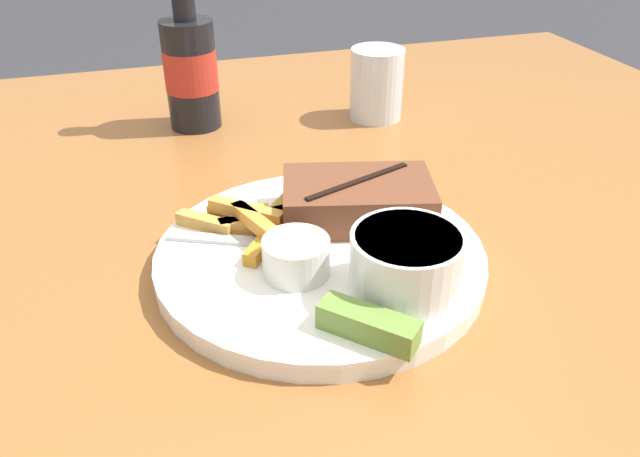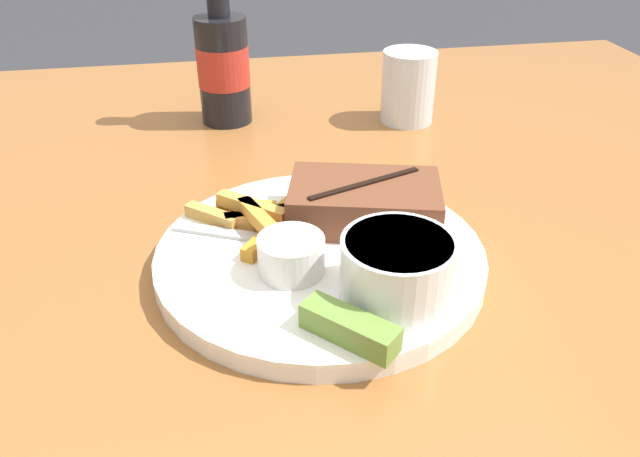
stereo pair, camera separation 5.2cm
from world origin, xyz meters
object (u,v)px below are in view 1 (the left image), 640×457
beer_bottle (190,67)px  dipping_sauce_cup (296,255)px  fork_utensil (236,240)px  dinner_plate (320,257)px  steak_portion (358,200)px  pickle_spear (366,325)px  knife_utensil (311,224)px  drinking_glass (376,84)px  coleslaw_cup (406,261)px

beer_bottle → dipping_sauce_cup: bearing=-85.0°
fork_utensil → beer_bottle: size_ratio=0.59×
dinner_plate → steak_portion: steak_portion is taller
dipping_sauce_cup → steak_portion: bearing=41.8°
steak_portion → pickle_spear: 0.16m
pickle_spear → dinner_plate: bearing=89.1°
knife_utensil → beer_bottle: bearing=52.7°
drinking_glass → coleslaw_cup: bearing=-108.1°
coleslaw_cup → dinner_plate: bearing=120.6°
dipping_sauce_cup → beer_bottle: bearing=95.0°
steak_portion → dinner_plate: bearing=-140.4°
steak_portion → fork_utensil: (-0.11, -0.01, -0.02)m
fork_utensil → beer_bottle: bearing=113.6°
coleslaw_cup → beer_bottle: (-0.11, 0.42, 0.03)m
dinner_plate → dipping_sauce_cup: bearing=-135.0°
coleslaw_cup → beer_bottle: size_ratio=0.40×
drinking_glass → beer_bottle: bearing=169.9°
pickle_spear → fork_utensil: pickle_spear is taller
dinner_plate → steak_portion: (0.05, 0.04, 0.03)m
pickle_spear → drinking_glass: size_ratio=0.74×
coleslaw_cup → pickle_spear: bearing=-139.1°
dipping_sauce_cup → pickle_spear: bearing=-73.0°
drinking_glass → dipping_sauce_cup: bearing=-120.6°
dipping_sauce_cup → knife_utensil: (0.03, 0.07, -0.01)m
dinner_plate → pickle_spear: bearing=-90.9°
coleslaw_cup → drinking_glass: drinking_glass is taller
pickle_spear → dipping_sauce_cup: bearing=107.0°
steak_portion → dipping_sauce_cup: 0.10m
knife_utensil → steak_portion: bearing=-45.1°
knife_utensil → pickle_spear: bearing=-140.6°
dinner_plate → beer_bottle: bearing=100.0°
coleslaw_cup → fork_utensil: (-0.11, 0.11, -0.03)m
knife_utensil → drinking_glass: bearing=9.4°
dinner_plate → drinking_glass: bearing=61.0°
dipping_sauce_cup → pickle_spear: dipping_sauce_cup is taller
knife_utensil → drinking_glass: (0.17, 0.27, 0.02)m
steak_portion → beer_bottle: bearing=109.5°
dinner_plate → fork_utensil: size_ratio=2.22×
dipping_sauce_cup → pickle_spear: (0.03, -0.09, -0.01)m
fork_utensil → drinking_glass: (0.24, 0.28, 0.03)m
pickle_spear → drinking_glass: drinking_glass is taller
coleslaw_cup → pickle_spear: size_ratio=1.28×
coleslaw_cup → steak_portion: bearing=88.4°
dinner_plate → coleslaw_cup: size_ratio=3.28×
steak_portion → knife_utensil: bearing=-176.1°
dinner_plate → dipping_sauce_cup: dipping_sauce_cup is taller
dinner_plate → coleslaw_cup: 0.10m
coleslaw_cup → drinking_glass: bearing=71.9°
knife_utensil → drinking_glass: size_ratio=1.48×
dinner_plate → coleslaw_cup: bearing=-59.4°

